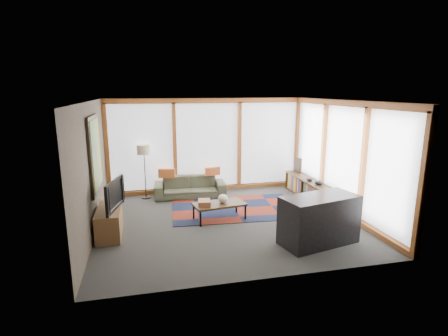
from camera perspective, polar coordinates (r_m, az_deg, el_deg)
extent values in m
plane|color=#2B2B29|center=(7.80, 0.67, -8.54)|extent=(5.50, 5.50, 0.00)
cube|color=#3B332A|center=(7.30, -20.77, -0.20)|extent=(0.04, 5.00, 2.60)
cube|color=#3B332A|center=(5.11, 7.32, -4.76)|extent=(5.50, 0.04, 2.60)
cube|color=silver|center=(7.28, 0.72, 10.92)|extent=(5.50, 5.00, 0.04)
cube|color=white|center=(9.81, -2.71, 3.73)|extent=(5.30, 0.02, 2.35)
cube|color=white|center=(8.48, 18.86, 1.64)|extent=(0.02, 4.80, 2.35)
cube|color=black|center=(7.54, -20.37, 2.16)|extent=(0.05, 1.35, 1.55)
cube|color=gold|center=(7.54, -20.14, 2.17)|extent=(0.02, 1.20, 1.40)
cube|color=maroon|center=(8.55, 1.76, -6.56)|extent=(3.14, 2.13, 0.01)
imported|color=#373A2A|center=(9.44, -5.58, -3.05)|extent=(1.92, 0.85, 0.55)
cube|color=#B35426|center=(9.33, -9.34, -0.84)|extent=(0.45, 0.21, 0.24)
cube|color=#B35426|center=(9.47, -1.88, -0.53)|extent=(0.42, 0.19, 0.22)
cube|color=#935938|center=(7.62, -3.24, -5.67)|extent=(0.30, 0.35, 0.11)
ellipsoid|color=silver|center=(7.74, -0.16, -5.01)|extent=(0.25, 0.25, 0.19)
ellipsoid|color=black|center=(8.94, 15.21, -2.31)|extent=(0.24, 0.24, 0.11)
ellipsoid|color=black|center=(9.25, 13.81, -1.81)|extent=(0.19, 0.19, 0.09)
cube|color=black|center=(10.10, 11.98, 0.48)|extent=(0.08, 0.33, 0.43)
cube|color=brown|center=(7.33, -18.20, -8.36)|extent=(0.45, 1.09, 0.55)
imported|color=black|center=(7.13, -18.14, -4.13)|extent=(0.37, 1.02, 0.59)
cube|color=black|center=(6.80, 15.26, -8.17)|extent=(1.56, 0.98, 0.91)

